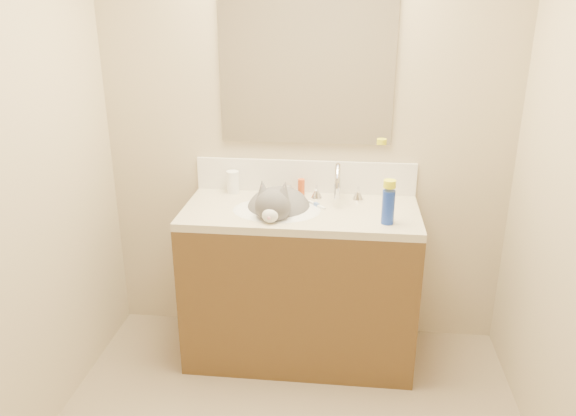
% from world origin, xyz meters
% --- Properties ---
extents(room_shell, '(2.24, 2.54, 2.52)m').
position_xyz_m(room_shell, '(0.00, 0.00, 1.49)').
color(room_shell, tan).
rests_on(room_shell, ground).
extents(vanity_cabinet, '(1.20, 0.55, 0.82)m').
position_xyz_m(vanity_cabinet, '(0.00, 0.97, 0.41)').
color(vanity_cabinet, '#533A1C').
rests_on(vanity_cabinet, ground).
extents(counter_slab, '(1.20, 0.55, 0.04)m').
position_xyz_m(counter_slab, '(0.00, 0.97, 0.84)').
color(counter_slab, beige).
rests_on(counter_slab, vanity_cabinet).
extents(basin, '(0.45, 0.36, 0.14)m').
position_xyz_m(basin, '(-0.12, 0.94, 0.79)').
color(basin, white).
rests_on(basin, vanity_cabinet).
extents(faucet, '(0.28, 0.20, 0.21)m').
position_xyz_m(faucet, '(0.18, 1.11, 0.95)').
color(faucet, silver).
rests_on(faucet, counter_slab).
extents(cat, '(0.38, 0.48, 0.35)m').
position_xyz_m(cat, '(-0.12, 0.98, 0.85)').
color(cat, '#4E4B4E').
rests_on(cat, basin).
extents(backsplash, '(1.20, 0.02, 0.18)m').
position_xyz_m(backsplash, '(0.00, 1.24, 0.95)').
color(backsplash, silver).
rests_on(backsplash, counter_slab).
extents(mirror, '(0.90, 0.02, 0.80)m').
position_xyz_m(mirror, '(0.00, 1.24, 1.54)').
color(mirror, white).
rests_on(mirror, room_shell).
extents(pill_bottle, '(0.08, 0.08, 0.12)m').
position_xyz_m(pill_bottle, '(-0.39, 1.18, 0.92)').
color(pill_bottle, white).
rests_on(pill_bottle, counter_slab).
extents(pill_label, '(0.08, 0.08, 0.04)m').
position_xyz_m(pill_label, '(-0.39, 1.18, 0.91)').
color(pill_label, '#FCAC2A').
rests_on(pill_label, pill_bottle).
extents(silver_jar, '(0.06, 0.06, 0.06)m').
position_xyz_m(silver_jar, '(-0.09, 1.16, 0.89)').
color(silver_jar, '#B7B7BC').
rests_on(silver_jar, counter_slab).
extents(amber_bottle, '(0.04, 0.04, 0.09)m').
position_xyz_m(amber_bottle, '(-0.02, 1.18, 0.91)').
color(amber_bottle, '#D14D18').
rests_on(amber_bottle, counter_slab).
extents(toothbrush, '(0.10, 0.12, 0.01)m').
position_xyz_m(toothbrush, '(0.08, 1.03, 0.87)').
color(toothbrush, white).
rests_on(toothbrush, counter_slab).
extents(toothbrush_head, '(0.03, 0.03, 0.02)m').
position_xyz_m(toothbrush_head, '(0.08, 1.03, 0.87)').
color(toothbrush_head, '#5E7FC8').
rests_on(toothbrush_head, counter_slab).
extents(spray_can, '(0.07, 0.07, 0.16)m').
position_xyz_m(spray_can, '(0.43, 0.83, 0.94)').
color(spray_can, '#1734A4').
rests_on(spray_can, counter_slab).
extents(spray_cap, '(0.07, 0.07, 0.04)m').
position_xyz_m(spray_cap, '(0.43, 0.83, 1.06)').
color(spray_cap, yellow).
rests_on(spray_cap, spray_can).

